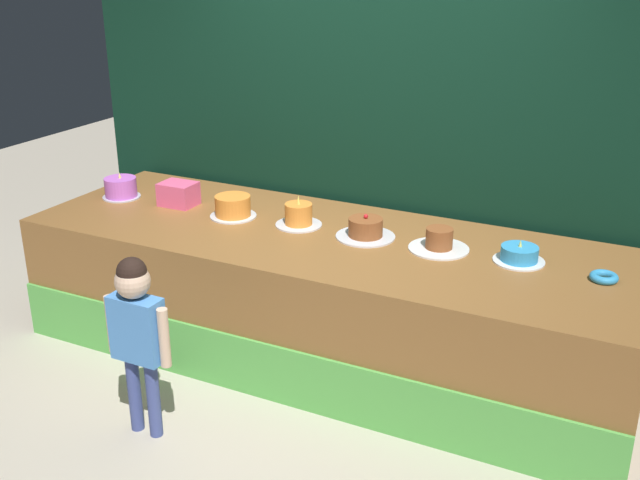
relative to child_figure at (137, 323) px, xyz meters
name	(u,v)px	position (x,y,z in m)	size (l,w,h in m)	color
ground_plane	(277,401)	(0.49, 0.57, -0.66)	(12.00, 12.00, 0.00)	#BCB29E
stage_platform	(325,296)	(0.49, 1.19, -0.26)	(3.76, 1.28, 0.80)	brown
curtain_backdrop	(375,89)	(0.49, 1.92, 0.92)	(4.38, 0.08, 3.15)	black
child_figure	(137,323)	(0.00, 0.00, 0.00)	(0.39, 0.18, 1.02)	#3F4C8C
pink_box	(178,194)	(-0.66, 1.27, 0.23)	(0.23, 0.19, 0.16)	#F65A8B
donut	(604,277)	(2.08, 1.25, 0.17)	(0.15, 0.15, 0.04)	#3399D8
cake_far_left	(121,188)	(-1.11, 1.22, 0.22)	(0.26, 0.26, 0.18)	silver
cake_left	(233,207)	(-0.20, 1.23, 0.22)	(0.30, 0.30, 0.14)	silver
cake_center_left	(299,216)	(0.26, 1.28, 0.21)	(0.29, 0.29, 0.20)	silver
cake_center_right	(366,229)	(0.71, 1.28, 0.20)	(0.36, 0.36, 0.15)	silver
cake_right	(439,241)	(1.17, 1.29, 0.20)	(0.35, 0.35, 0.13)	white
cake_far_right	(519,255)	(1.63, 1.31, 0.19)	(0.29, 0.29, 0.13)	white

